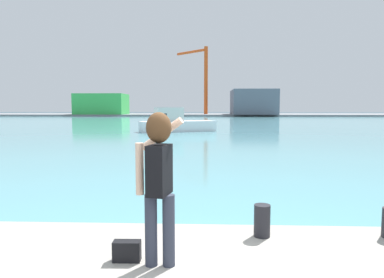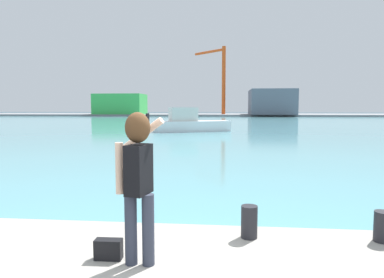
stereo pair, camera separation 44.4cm
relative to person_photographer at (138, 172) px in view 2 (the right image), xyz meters
The scene contains 11 objects.
ground_plane 49.43m from the person_photographer, 89.23° to the left, with size 220.00×220.00×0.00m, color #334751.
harbor_water 51.43m from the person_photographer, 89.26° to the left, with size 140.00×100.00×0.02m, color #599EA8.
far_shore_dock 91.41m from the person_photographer, 89.59° to the left, with size 140.00×20.00×0.48m, color gray.
person_photographer is the anchor object (origin of this frame).
handbag 1.03m from the person_photographer, 166.68° to the left, with size 0.32×0.14×0.24m, color black.
harbor_bollard 1.82m from the person_photographer, 35.69° to the left, with size 0.23×0.23×0.45m, color black.
harbor_bollard_2 3.34m from the person_photographer, 17.58° to the left, with size 0.23×0.23×0.41m, color black.
boat_moored 28.22m from the person_photographer, 94.73° to the left, with size 7.22×4.55×2.23m.
warehouse_left 90.32m from the person_photographer, 107.39° to the left, with size 12.62×9.07×5.30m, color green.
warehouse_right 87.56m from the person_photographer, 81.73° to the left, with size 10.95×13.57×6.27m, color slate.
port_crane 90.36m from the person_photographer, 90.38° to the left, with size 8.84×8.46×17.80m.
Camera 2 is at (0.31, -3.12, 2.24)m, focal length 32.24 mm.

